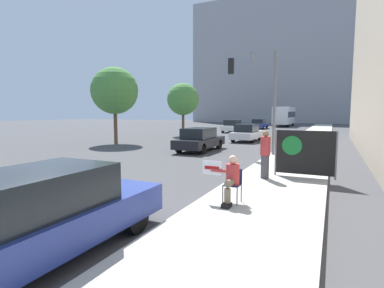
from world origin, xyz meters
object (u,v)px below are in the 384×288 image
(traffic_light_pole, at_px, (258,86))
(street_tree_midblock, at_px, (183,99))
(car_on_road_midblock, at_px, (247,133))
(car_on_road_far_lane, at_px, (259,124))
(car_on_road_distant, at_px, (233,126))
(street_tree_near_curb, at_px, (115,91))
(protest_banner, at_px, (304,153))
(seated_protester, at_px, (231,178))
(jogger_on_sidewalk, at_px, (265,154))
(city_bus_on_road, at_px, (284,115))
(car_on_road_nearest, at_px, (200,139))
(parked_car_curbside, at_px, (44,214))

(traffic_light_pole, height_order, street_tree_midblock, traffic_light_pole)
(car_on_road_midblock, height_order, car_on_road_far_lane, car_on_road_midblock)
(car_on_road_midblock, relative_size, car_on_road_distant, 1.04)
(street_tree_near_curb, bearing_deg, car_on_road_distant, 75.33)
(protest_banner, bearing_deg, seated_protester, -109.09)
(street_tree_midblock, bearing_deg, car_on_road_distant, 67.19)
(jogger_on_sidewalk, relative_size, street_tree_near_curb, 0.28)
(car_on_road_midblock, relative_size, car_on_road_far_lane, 0.97)
(protest_banner, height_order, car_on_road_distant, protest_banner)
(traffic_light_pole, bearing_deg, car_on_road_midblock, 108.17)
(street_tree_midblock, bearing_deg, city_bus_on_road, 76.58)
(jogger_on_sidewalk, xyz_separation_m, car_on_road_nearest, (-5.53, 6.96, -0.27))
(protest_banner, distance_m, car_on_road_far_lane, 35.01)
(city_bus_on_road, relative_size, street_tree_near_curb, 1.77)
(jogger_on_sidewalk, height_order, car_on_road_distant, jogger_on_sidewalk)
(traffic_light_pole, relative_size, street_tree_midblock, 1.01)
(seated_protester, xyz_separation_m, city_bus_on_road, (-5.59, 48.09, 1.13))
(city_bus_on_road, bearing_deg, parked_car_curbside, -86.08)
(parked_car_curbside, height_order, street_tree_near_curb, street_tree_near_curb)
(street_tree_near_curb, xyz_separation_m, street_tree_midblock, (1.26, 9.31, -0.31))
(protest_banner, relative_size, parked_car_curbside, 0.45)
(traffic_light_pole, xyz_separation_m, city_bus_on_road, (-4.07, 38.78, -1.93))
(protest_banner, xyz_separation_m, car_on_road_distant, (-10.32, 24.43, -0.28))
(seated_protester, height_order, car_on_road_nearest, car_on_road_nearest)
(protest_banner, xyz_separation_m, street_tree_midblock, (-13.43, 17.06, 2.77))
(street_tree_near_curb, height_order, street_tree_midblock, street_tree_near_curb)
(protest_banner, distance_m, parked_car_curbside, 8.48)
(car_on_road_far_lane, bearing_deg, car_on_road_nearest, -85.06)
(traffic_light_pole, xyz_separation_m, car_on_road_distant, (-7.42, 19.15, -3.11))
(protest_banner, relative_size, street_tree_midblock, 0.38)
(traffic_light_pole, xyz_separation_m, street_tree_midblock, (-10.52, 11.78, -0.06))
(car_on_road_midblock, distance_m, city_bus_on_road, 30.31)
(car_on_road_far_lane, bearing_deg, jogger_on_sidewalk, -77.09)
(parked_car_curbside, relative_size, street_tree_near_curb, 0.76)
(seated_protester, height_order, protest_banner, protest_banner)
(car_on_road_midblock, height_order, car_on_road_distant, car_on_road_distant)
(parked_car_curbside, xyz_separation_m, city_bus_on_road, (-3.55, 51.81, 1.19))
(car_on_road_nearest, relative_size, city_bus_on_road, 0.43)
(jogger_on_sidewalk, distance_m, car_on_road_far_lane, 35.46)
(seated_protester, relative_size, car_on_road_far_lane, 0.26)
(traffic_light_pole, bearing_deg, seated_protester, -80.74)
(car_on_road_nearest, bearing_deg, protest_banner, -42.58)
(parked_car_curbside, xyz_separation_m, car_on_road_midblock, (-2.28, 21.55, -0.02))
(traffic_light_pole, bearing_deg, protest_banner, -61.14)
(seated_protester, relative_size, jogger_on_sidewalk, 0.73)
(jogger_on_sidewalk, bearing_deg, traffic_light_pole, -48.20)
(traffic_light_pole, xyz_separation_m, car_on_road_midblock, (-2.80, 8.53, -3.13))
(protest_banner, height_order, street_tree_midblock, street_tree_midblock)
(jogger_on_sidewalk, distance_m, traffic_light_pole, 6.90)
(parked_car_curbside, height_order, car_on_road_far_lane, parked_car_curbside)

